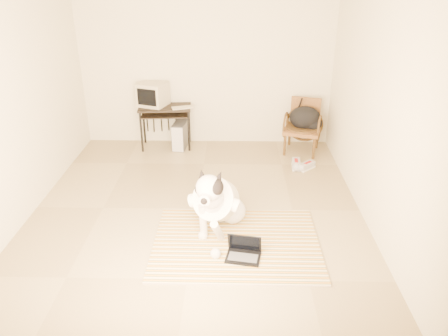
{
  "coord_description": "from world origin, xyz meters",
  "views": [
    {
      "loc": [
        0.43,
        -4.64,
        2.78
      ],
      "look_at": [
        0.34,
        -0.48,
        0.79
      ],
      "focal_mm": 35.0,
      "sensor_mm": 36.0,
      "label": 1
    }
  ],
  "objects_px": {
    "pc_tower": "(180,135)",
    "computer_desk": "(165,113)",
    "laptop": "(244,251)",
    "dog": "(217,202)",
    "rattan_chair": "(303,126)",
    "backpack": "(306,119)",
    "crt_monitor": "(153,94)"
  },
  "relations": [
    {
      "from": "dog",
      "to": "laptop",
      "type": "distance_m",
      "value": 0.67
    },
    {
      "from": "laptop",
      "to": "pc_tower",
      "type": "bearing_deg",
      "value": 108.27
    },
    {
      "from": "rattan_chair",
      "to": "laptop",
      "type": "bearing_deg",
      "value": -109.06
    },
    {
      "from": "backpack",
      "to": "dog",
      "type": "bearing_deg",
      "value": -119.9
    },
    {
      "from": "dog",
      "to": "backpack",
      "type": "xyz_separation_m",
      "value": [
        1.32,
        2.29,
        0.19
      ]
    },
    {
      "from": "pc_tower",
      "to": "dog",
      "type": "bearing_deg",
      "value": -74.31
    },
    {
      "from": "crt_monitor",
      "to": "backpack",
      "type": "relative_size",
      "value": 1.01
    },
    {
      "from": "pc_tower",
      "to": "backpack",
      "type": "relative_size",
      "value": 0.92
    },
    {
      "from": "laptop",
      "to": "backpack",
      "type": "distance_m",
      "value": 3.04
    },
    {
      "from": "computer_desk",
      "to": "pc_tower",
      "type": "height_order",
      "value": "computer_desk"
    },
    {
      "from": "dog",
      "to": "pc_tower",
      "type": "bearing_deg",
      "value": 105.69
    },
    {
      "from": "laptop",
      "to": "pc_tower",
      "type": "xyz_separation_m",
      "value": [
        -0.97,
        2.94,
        0.13
      ]
    },
    {
      "from": "rattan_chair",
      "to": "dog",
      "type": "bearing_deg",
      "value": -118.87
    },
    {
      "from": "laptop",
      "to": "computer_desk",
      "type": "height_order",
      "value": "computer_desk"
    },
    {
      "from": "dog",
      "to": "rattan_chair",
      "type": "xyz_separation_m",
      "value": [
        1.28,
        2.32,
        0.06
      ]
    },
    {
      "from": "crt_monitor",
      "to": "backpack",
      "type": "xyz_separation_m",
      "value": [
        2.42,
        -0.21,
        -0.32
      ]
    },
    {
      "from": "backpack",
      "to": "crt_monitor",
      "type": "bearing_deg",
      "value": 175.08
    },
    {
      "from": "crt_monitor",
      "to": "rattan_chair",
      "type": "height_order",
      "value": "crt_monitor"
    },
    {
      "from": "computer_desk",
      "to": "backpack",
      "type": "xyz_separation_m",
      "value": [
        2.23,
        -0.13,
        -0.04
      ]
    },
    {
      "from": "crt_monitor",
      "to": "pc_tower",
      "type": "xyz_separation_m",
      "value": [
        0.42,
        -0.09,
        -0.65
      ]
    },
    {
      "from": "laptop",
      "to": "rattan_chair",
      "type": "xyz_separation_m",
      "value": [
        0.98,
        2.85,
        0.33
      ]
    },
    {
      "from": "pc_tower",
      "to": "computer_desk",
      "type": "bearing_deg",
      "value": 177.98
    },
    {
      "from": "dog",
      "to": "pc_tower",
      "type": "height_order",
      "value": "dog"
    },
    {
      "from": "dog",
      "to": "computer_desk",
      "type": "height_order",
      "value": "dog"
    },
    {
      "from": "laptop",
      "to": "crt_monitor",
      "type": "height_order",
      "value": "crt_monitor"
    },
    {
      "from": "laptop",
      "to": "crt_monitor",
      "type": "relative_size",
      "value": 0.75
    },
    {
      "from": "laptop",
      "to": "pc_tower",
      "type": "relative_size",
      "value": 0.82
    },
    {
      "from": "crt_monitor",
      "to": "pc_tower",
      "type": "distance_m",
      "value": 0.78
    },
    {
      "from": "backpack",
      "to": "laptop",
      "type": "bearing_deg",
      "value": -109.95
    },
    {
      "from": "backpack",
      "to": "computer_desk",
      "type": "bearing_deg",
      "value": 176.72
    },
    {
      "from": "dog",
      "to": "pc_tower",
      "type": "distance_m",
      "value": 2.51
    },
    {
      "from": "backpack",
      "to": "rattan_chair",
      "type": "bearing_deg",
      "value": 150.24
    }
  ]
}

